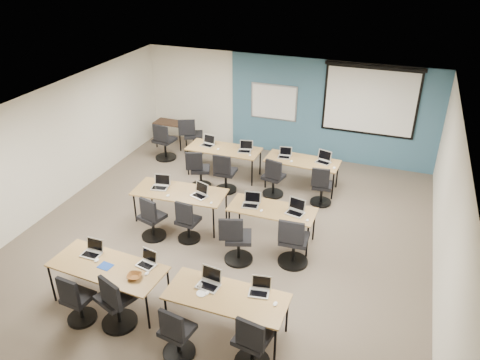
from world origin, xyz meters
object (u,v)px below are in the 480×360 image
at_px(laptop_2, 209,281).
at_px(laptop_8, 208,143).
at_px(laptop_11, 324,159).
at_px(task_chair_9, 225,176).
at_px(task_chair_10, 273,181).
at_px(task_chair_11, 321,189).
at_px(task_chair_7, 293,245).
at_px(laptop_9, 245,149).
at_px(task_chair_8, 199,173).
at_px(training_table_back_left, 224,150).
at_px(laptop_5, 200,193).
at_px(task_chair_5, 187,224).
at_px(laptop_1, 147,261).
at_px(task_chair_2, 177,336).
at_px(laptop_3, 260,289).
at_px(task_chair_0, 77,303).
at_px(utility_table, 170,125).
at_px(training_table_front_right, 226,298).
at_px(task_chair_6, 237,243).
at_px(training_table_mid_left, 180,193).
at_px(laptop_0, 92,251).
at_px(laptop_7, 296,210).
at_px(task_chair_3, 252,346).
at_px(training_table_back_right, 302,162).
at_px(whiteboard, 274,102).
at_px(training_table_front_left, 108,268).
at_px(task_chair_4, 152,221).
at_px(projector_screen, 371,97).
at_px(spare_chair_a, 192,139).
at_px(spare_chair_b, 164,144).
at_px(training_table_mid_right, 272,211).
at_px(laptop_6, 251,202).

bearing_deg(laptop_2, laptop_8, 120.21).
bearing_deg(laptop_11, task_chair_9, -140.79).
relative_size(task_chair_10, task_chair_11, 1.02).
xyz_separation_m(task_chair_7, laptop_9, (-2.00, 3.01, 0.36)).
bearing_deg(laptop_9, task_chair_8, -146.43).
bearing_deg(training_table_back_left, task_chair_8, -110.31).
bearing_deg(task_chair_8, laptop_5, -85.43).
bearing_deg(task_chair_5, laptop_1, -79.55).
height_order(task_chair_2, laptop_8, laptop_8).
xyz_separation_m(laptop_3, laptop_5, (-2.05, 2.35, 0.00)).
relative_size(task_chair_0, utility_table, 1.08).
height_order(task_chair_11, utility_table, task_chair_11).
distance_m(training_table_front_right, training_table_back_left, 5.34).
height_order(training_table_back_left, task_chair_6, task_chair_6).
relative_size(task_chair_0, task_chair_11, 0.98).
relative_size(training_table_mid_left, task_chair_10, 1.97).
height_order(task_chair_9, utility_table, task_chair_9).
bearing_deg(laptop_11, task_chair_6, -89.40).
bearing_deg(laptop_0, training_table_mid_left, 80.46).
distance_m(training_table_front_right, laptop_11, 5.06).
bearing_deg(task_chair_8, laptop_7, -49.67).
bearing_deg(task_chair_7, task_chair_11, 85.53).
bearing_deg(task_chair_2, laptop_0, 165.22).
bearing_deg(laptop_7, task_chair_8, 163.96).
bearing_deg(task_chair_5, task_chair_3, -42.84).
relative_size(laptop_8, task_chair_9, 0.32).
xyz_separation_m(training_table_back_right, utility_table, (-4.09, 1.12, -0.03)).
relative_size(whiteboard, task_chair_3, 1.28).
bearing_deg(laptop_8, training_table_back_left, 1.36).
relative_size(whiteboard, laptop_9, 3.92).
distance_m(training_table_front_left, laptop_9, 5.03).
bearing_deg(task_chair_4, training_table_back_left, 100.28).
bearing_deg(training_table_front_left, task_chair_5, 81.13).
distance_m(training_table_mid_left, task_chair_3, 4.08).
bearing_deg(task_chair_3, task_chair_2, -160.40).
bearing_deg(projector_screen, laptop_3, -96.83).
distance_m(laptop_2, spare_chair_a, 6.47).
height_order(training_table_front_right, task_chair_6, task_chair_6).
bearing_deg(laptop_5, laptop_2, -43.48).
height_order(task_chair_0, task_chair_10, task_chair_10).
xyz_separation_m(task_chair_3, spare_chair_b, (-4.46, 5.73, 0.02)).
distance_m(whiteboard, task_chair_8, 3.03).
relative_size(training_table_mid_right, task_chair_6, 1.67).
height_order(training_table_front_left, laptop_6, laptop_6).
bearing_deg(spare_chair_a, laptop_8, -68.15).
bearing_deg(laptop_8, training_table_back_right, 7.23).
relative_size(task_chair_6, task_chair_11, 1.05).
relative_size(laptop_2, task_chair_4, 0.35).
xyz_separation_m(training_table_back_left, laptop_7, (2.42, -2.31, 0.11)).
relative_size(laptop_2, task_chair_10, 0.35).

